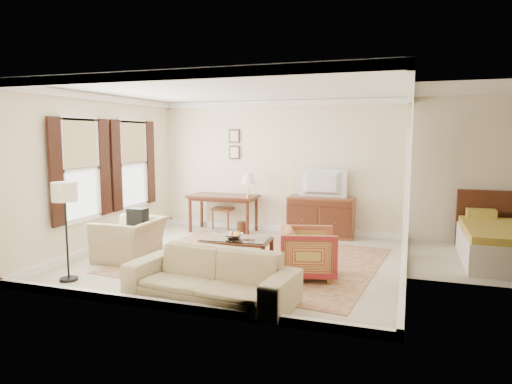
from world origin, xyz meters
The scene contains 20 objects.
room_shell centered at (0.00, 0.00, 2.47)m, with size 5.51×5.01×2.91m.
window_front centered at (-2.70, -0.70, 1.55)m, with size 0.12×1.56×1.80m, color #CCB284, non-canonical shape.
window_rear centered at (-2.70, 0.90, 1.55)m, with size 0.12×1.56×1.80m, color #CCB284, non-canonical shape.
doorway centered at (2.71, 1.50, 1.08)m, with size 0.10×1.12×2.25m, color white, non-canonical shape.
rug centered at (0.25, 0.00, 0.01)m, with size 4.10×3.52×0.01m, color maroon.
writing_desk centered at (-1.14, 2.02, 0.71)m, with size 1.51×0.75×0.82m.
desk_chair centered at (-1.29, 2.37, 0.53)m, with size 0.45×0.45×1.05m, color brown, non-canonical shape.
desk_lamp centered at (-0.55, 2.02, 1.07)m, with size 0.32×0.32×0.50m, color silver, non-canonical shape.
framed_prints centered at (-1.04, 2.47, 1.94)m, with size 0.25×0.04×0.68m, color #492214, non-canonical shape.
sideboard centered at (1.01, 2.21, 0.42)m, with size 1.38×0.53×0.85m, color brown.
tv centered at (1.01, 2.19, 1.34)m, with size 0.98×0.57×0.13m, color black.
coffee_table centered at (0.10, -0.42, 0.36)m, with size 1.16×0.73×0.48m.
fruit_bowl centered at (0.06, -0.45, 0.53)m, with size 0.42×0.42×0.10m, color silver.
book_a centered at (-0.09, -0.35, 0.18)m, with size 0.28×0.04×0.38m, color brown.
book_b centered at (0.23, -0.48, 0.18)m, with size 0.28×0.03×0.38m, color brown.
striped_armchair centered at (1.34, -0.63, 0.42)m, with size 0.81×0.76×0.84m, color maroon.
club_armchair centered at (-1.81, -0.60, 0.47)m, with size 1.08×0.70×0.95m, color tan.
backpack centered at (-1.71, -0.49, 0.72)m, with size 0.32×0.22×0.40m, color black.
sofa centered at (0.34, -1.99, 0.44)m, with size 2.24×0.65×0.88m, color tan.
floor_lamp centered at (-1.99, -1.91, 1.22)m, with size 0.36×0.36×1.47m.
Camera 1 is at (2.72, -7.24, 2.15)m, focal length 32.00 mm.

